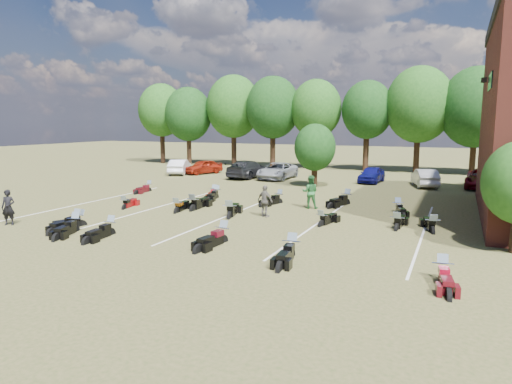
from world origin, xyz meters
The scene contains 35 objects.
ground centered at (0.00, 0.00, 0.00)m, with size 160.00×160.00×0.00m, color brown.
car_0 centered at (-14.70, 19.90, 0.69)m, with size 1.64×4.07×1.39m, color maroon.
car_1 centered at (-16.69, 18.80, 0.72)m, with size 1.53×4.39×1.45m, color white.
car_2 centered at (-6.51, 19.06, 0.73)m, with size 2.41×5.23×1.45m, color #919399.
car_3 centered at (-9.26, 18.80, 0.79)m, with size 2.22×5.46×1.58m, color black.
car_4 centered at (1.64, 19.98, 0.68)m, with size 1.61×3.99×1.36m, color #0D0E61.
car_5 centered at (5.92, 19.26, 0.70)m, with size 1.48×4.25×1.40m, color beige.
car_6 centered at (10.09, 20.02, 0.73)m, with size 2.44×5.28×1.47m, color #59050D.
car_7 centered at (11.83, 19.61, 0.76)m, with size 2.14×5.27×1.53m, color #393A3F.
person_black centered at (-11.82, -3.66, 0.88)m, with size 0.64×0.42×1.77m, color black.
person_green centered at (0.43, 6.64, 0.98)m, with size 0.95×0.74×1.96m, color #25642E.
person_grey centered at (-1.03, 3.27, 0.87)m, with size 1.02×0.42×1.73m, color #5C574F.
motorcycle_0 centered at (-8.42, -2.69, 0.00)m, with size 0.71×2.22×1.24m, color black, non-canonical shape.
motorcycle_1 centered at (-7.79, -3.39, 0.00)m, with size 0.72×2.25×1.26m, color black, non-canonical shape.
motorcycle_2 centered at (-8.45, -2.35, 0.00)m, with size 0.64×2.00×1.11m, color black, non-canonical shape.
motorcycle_3 centered at (-5.85, -3.22, 0.00)m, with size 0.70×2.20×1.23m, color black, non-canonical shape.
motorcycle_4 centered at (2.76, -3.14, 0.00)m, with size 0.73×2.30×1.28m, color black, non-canonical shape.
motorcycle_5 centered at (-0.61, -2.33, 0.00)m, with size 0.75×2.34×1.30m, color black, non-canonical shape.
motorcycle_6 centered at (8.03, -3.61, 0.00)m, with size 0.68×2.14×1.19m, color #4C0A11, non-canonical shape.
motorcycle_7 centered at (-9.43, 2.01, 0.00)m, with size 0.64×2.00×1.11m, color maroon, non-canonical shape.
motorcycle_8 centered at (-6.00, 2.31, 0.00)m, with size 0.69×2.16×1.20m, color black, non-canonical shape.
motorcycle_9 centered at (-2.62, 2.21, 0.00)m, with size 0.79×2.47×1.38m, color black, non-canonical shape.
motorcycle_10 centered at (-5.49, 3.22, 0.00)m, with size 0.78×2.45×1.37m, color black, non-canonical shape.
motorcycle_11 centered at (2.34, 2.39, 0.00)m, with size 0.65×2.03×1.13m, color black, non-canonical shape.
motorcycle_12 centered at (5.81, 3.03, 0.00)m, with size 0.70×2.20×1.22m, color black, non-canonical shape.
motorcycle_13 centered at (7.38, 3.10, 0.00)m, with size 0.70×2.21×1.23m, color black, non-canonical shape.
motorcycle_14 centered at (-12.42, 8.23, 0.00)m, with size 0.64×2.02×1.12m, color #3D080F, non-canonical shape.
motorcycle_15 centered at (-6.91, 8.21, 0.00)m, with size 0.63×1.99×1.11m, color maroon, non-canonical shape.
motorcycle_16 centered at (-6.41, 7.64, 0.00)m, with size 0.68×2.15×1.20m, color black, non-canonical shape.
motorcycle_18 centered at (-1.87, 7.47, 0.00)m, with size 0.70×2.18×1.22m, color black, non-canonical shape.
motorcycle_19 centered at (5.33, 7.41, 0.00)m, with size 0.67×2.10×1.17m, color black, non-canonical shape.
motorcycle_20 centered at (2.09, 8.79, 0.00)m, with size 0.76×2.40×1.34m, color black, non-canonical shape.
tree_line centered at (-1.00, 29.00, 6.31)m, with size 56.00×6.00×9.79m.
young_tree_midfield centered at (-2.00, 15.50, 3.09)m, with size 3.20×3.20×4.70m.
parking_lines centered at (-3.00, 3.00, 0.01)m, with size 20.10×14.00×0.01m.
Camera 1 is at (8.29, -18.80, 5.02)m, focal length 32.00 mm.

